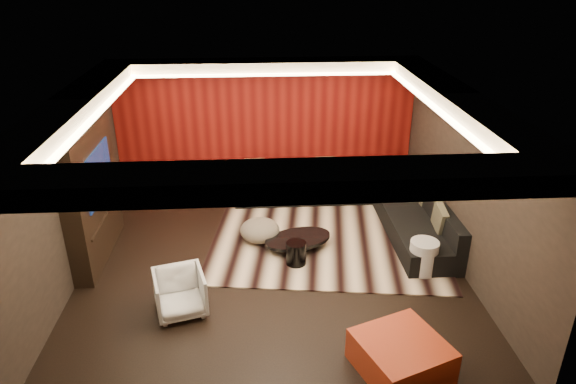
{
  "coord_description": "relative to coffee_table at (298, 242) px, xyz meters",
  "views": [
    {
      "loc": [
        -0.2,
        -7.01,
        4.57
      ],
      "look_at": [
        0.3,
        0.6,
        1.05
      ],
      "focal_mm": 32.0,
      "sensor_mm": 36.0,
      "label": 1
    }
  ],
  "objects": [
    {
      "name": "orange_ottoman",
      "position": [
        0.99,
        -2.91,
        0.1
      ],
      "size": [
        1.24,
        1.24,
        0.43
      ],
      "primitive_type": "cube",
      "rotation": [
        0.0,
        0.0,
        0.37
      ],
      "color": "#A33915",
      "rests_on": "floor"
    },
    {
      "name": "floor",
      "position": [
        -0.47,
        -0.55,
        -0.13
      ],
      "size": [
        6.0,
        6.0,
        0.02
      ],
      "primitive_type": "cube",
      "color": "black",
      "rests_on": "ground"
    },
    {
      "name": "cove_back",
      "position": [
        -0.47,
        1.81,
        2.48
      ],
      "size": [
        4.8,
        0.08,
        0.04
      ],
      "primitive_type": "cube",
      "color": "#FFD899",
      "rests_on": "ground"
    },
    {
      "name": "throw_pillows",
      "position": [
        1.3,
        1.36,
        0.5
      ],
      "size": [
        3.35,
        2.76,
        0.5
      ],
      "color": "tan",
      "rests_on": "sectional_sofa"
    },
    {
      "name": "soffit_front",
      "position": [
        -0.47,
        -3.25,
        2.57
      ],
      "size": [
        6.0,
        0.6,
        0.22
      ],
      "primitive_type": "cube",
      "color": "silver",
      "rests_on": "ground"
    },
    {
      "name": "soffit_right",
      "position": [
        2.23,
        -0.55,
        2.57
      ],
      "size": [
        0.6,
        4.8,
        0.22
      ],
      "primitive_type": "cube",
      "color": "silver",
      "rests_on": "ground"
    },
    {
      "name": "sectional_sofa",
      "position": [
        1.27,
        1.31,
        0.14
      ],
      "size": [
        3.65,
        3.5,
        0.75
      ],
      "color": "black",
      "rests_on": "floor"
    },
    {
      "name": "striped_pouf",
      "position": [
        -0.64,
        0.31,
        0.09
      ],
      "size": [
        0.75,
        0.75,
        0.38
      ],
      "primitive_type": "ellipsoid",
      "rotation": [
        0.0,
        0.0,
        0.08
      ],
      "color": "beige",
      "rests_on": "rug"
    },
    {
      "name": "red_feature_wall",
      "position": [
        -0.47,
        2.42,
        1.28
      ],
      "size": [
        5.98,
        0.05,
        2.78
      ],
      "primitive_type": "cube",
      "color": "#6B0C0A",
      "rests_on": "ground"
    },
    {
      "name": "wall_back",
      "position": [
        -0.47,
        2.46,
        1.28
      ],
      "size": [
        6.0,
        0.02,
        2.8
      ],
      "primitive_type": "cube",
      "color": "black",
      "rests_on": "ground"
    },
    {
      "name": "soffit_back",
      "position": [
        -0.47,
        2.15,
        2.57
      ],
      "size": [
        6.0,
        0.6,
        0.22
      ],
      "primitive_type": "cube",
      "color": "silver",
      "rests_on": "ground"
    },
    {
      "name": "armchair",
      "position": [
        -1.78,
        -1.6,
        0.19
      ],
      "size": [
        0.83,
        0.84,
        0.63
      ],
      "primitive_type": "imported",
      "rotation": [
        0.0,
        0.0,
        0.27
      ],
      "color": "silver",
      "rests_on": "floor"
    },
    {
      "name": "wall_right",
      "position": [
        2.54,
        -0.55,
        1.28
      ],
      "size": [
        0.02,
        6.0,
        2.8
      ],
      "primitive_type": "cube",
      "color": "black",
      "rests_on": "ground"
    },
    {
      "name": "tv_screen",
      "position": [
        -3.16,
        0.05,
        1.33
      ],
      "size": [
        0.04,
        1.3,
        0.8
      ],
      "primitive_type": "cube",
      "color": "black",
      "rests_on": "ground"
    },
    {
      "name": "wall_left",
      "position": [
        -3.48,
        -0.55,
        1.28
      ],
      "size": [
        0.02,
        6.0,
        2.8
      ],
      "primitive_type": "cube",
      "color": "black",
      "rests_on": "ground"
    },
    {
      "name": "soffit_left",
      "position": [
        -3.17,
        -0.55,
        2.57
      ],
      "size": [
        0.6,
        4.8,
        0.22
      ],
      "primitive_type": "cube",
      "color": "silver",
      "rests_on": "ground"
    },
    {
      "name": "white_side_table",
      "position": [
        1.9,
        -0.85,
        0.16
      ],
      "size": [
        0.55,
        0.55,
        0.55
      ],
      "primitive_type": "cylinder",
      "rotation": [
        0.0,
        0.0,
        -0.27
      ],
      "color": "silver",
      "rests_on": "floor"
    },
    {
      "name": "tv_shelf",
      "position": [
        -3.16,
        0.05,
        0.58
      ],
      "size": [
        0.04,
        1.6,
        0.04
      ],
      "primitive_type": "cube",
      "color": "black",
      "rests_on": "ground"
    },
    {
      "name": "cove_right",
      "position": [
        1.89,
        -0.55,
        2.48
      ],
      "size": [
        0.08,
        4.8,
        0.04
      ],
      "primitive_type": "cube",
      "color": "#FFD899",
      "rests_on": "ground"
    },
    {
      "name": "drum_stool",
      "position": [
        -0.07,
        -0.49,
        0.09
      ],
      "size": [
        0.35,
        0.35,
        0.38
      ],
      "primitive_type": "cylinder",
      "rotation": [
        0.0,
        0.0,
        0.07
      ],
      "color": "black",
      "rests_on": "rug"
    },
    {
      "name": "cove_left",
      "position": [
        -2.83,
        -0.55,
        2.48
      ],
      "size": [
        0.08,
        4.8,
        0.04
      ],
      "primitive_type": "cube",
      "color": "#FFD899",
      "rests_on": "ground"
    },
    {
      "name": "tv_surround",
      "position": [
        -3.32,
        0.05,
        0.98
      ],
      "size": [
        0.3,
        2.0,
        2.2
      ],
      "primitive_type": "cube",
      "color": "black",
      "rests_on": "ground"
    },
    {
      "name": "cove_front",
      "position": [
        -0.47,
        -2.91,
        2.48
      ],
      "size": [
        4.8,
        0.08,
        0.04
      ],
      "primitive_type": "cube",
      "color": "#FFD899",
      "rests_on": "ground"
    },
    {
      "name": "ceiling",
      "position": [
        -0.47,
        -0.55,
        2.69
      ],
      "size": [
        6.0,
        6.0,
        0.02
      ],
      "primitive_type": "cube",
      "color": "silver",
      "rests_on": "ground"
    },
    {
      "name": "coffee_table",
      "position": [
        0.0,
        0.0,
        0.0
      ],
      "size": [
        1.49,
        1.49,
        0.2
      ],
      "primitive_type": "cylinder",
      "rotation": [
        0.0,
        0.0,
        0.34
      ],
      "color": "black",
      "rests_on": "rug"
    },
    {
      "name": "rug",
      "position": [
        0.53,
        0.2,
        -0.11
      ],
      "size": [
        4.37,
        3.51,
        0.02
      ],
      "primitive_type": "cube",
      "rotation": [
        0.0,
        0.0,
        -0.14
      ],
      "color": "beige",
      "rests_on": "floor"
    }
  ]
}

